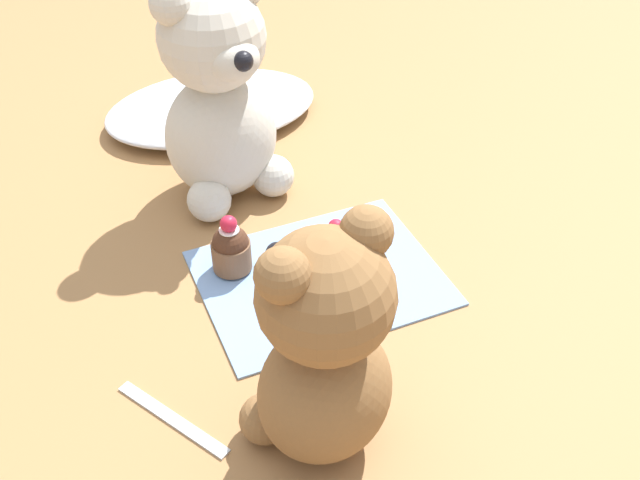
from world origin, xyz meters
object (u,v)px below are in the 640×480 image
Objects in this scene: teddy_bear_tan at (323,350)px; saucer_plate at (335,272)px; teddy_bear_cream at (219,99)px; cupcake_near_tan_bear at (335,252)px; teaspoon at (172,418)px; cupcake_near_cream_bear at (231,248)px.

teddy_bear_tan reaches higher than saucer_plate.
saucer_plate is (0.06, -0.21, -0.12)m from teddy_bear_cream.
cupcake_near_tan_bear reaches higher than saucer_plate.
teaspoon is (-0.22, -0.12, -0.01)m from saucer_plate.
cupcake_near_tan_bear is at bearing -92.32° from teaspoon.
cupcake_near_cream_bear is at bearing -116.90° from teddy_bear_cream.
saucer_plate is at bearing -92.32° from teaspoon.
saucer_plate is 0.25m from teaspoon.
teaspoon is at bearing -46.05° from teddy_bear_tan.
saucer_plate is at bearing -14.04° from cupcake_near_tan_bear.
teddy_bear_cream is 3.96× the size of cupcake_near_tan_bear.
teddy_bear_tan reaches higher than cupcake_near_tan_bear.
teddy_bear_cream reaches higher than teaspoon.
cupcake_near_tan_bear is at bearing 165.96° from saucer_plate.
teddy_bear_cream reaches higher than cupcake_near_cream_bear.
teddy_bear_tan is at bearing -106.72° from teddy_bear_cream.
cupcake_near_tan_bear is (0.10, -0.06, 0.00)m from cupcake_near_cream_bear.
cupcake_near_tan_bear is (0.10, 0.19, -0.08)m from teddy_bear_tan.
cupcake_near_cream_bear is 0.96× the size of saucer_plate.
teddy_bear_cream reaches higher than saucer_plate.
teaspoon is (-0.12, 0.07, -0.11)m from teddy_bear_tan.
cupcake_near_cream_bear is 0.12m from cupcake_near_tan_bear.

